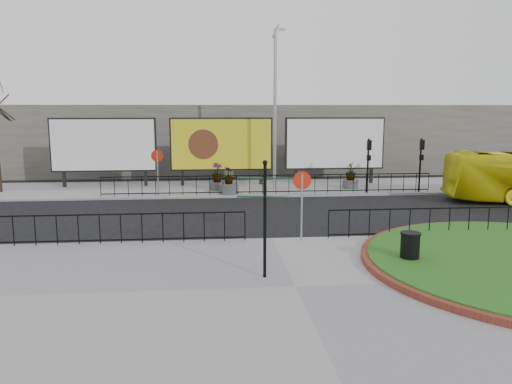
{
  "coord_description": "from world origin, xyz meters",
  "views": [
    {
      "loc": [
        -2.16,
        -17.38,
        4.74
      ],
      "look_at": [
        -0.4,
        1.93,
        1.5
      ],
      "focal_mm": 35.0,
      "sensor_mm": 36.0,
      "label": 1
    }
  ],
  "objects": [
    {
      "name": "signal_pole_a",
      "position": [
        6.5,
        9.34,
        2.1
      ],
      "size": [
        0.22,
        0.26,
        3.0
      ],
      "color": "black",
      "rests_on": "pavement_far"
    },
    {
      "name": "billboard_right",
      "position": [
        5.5,
        12.97,
        2.6
      ],
      "size": [
        6.2,
        0.31,
        4.1
      ],
      "color": "black",
      "rests_on": "pavement_far"
    },
    {
      "name": "planter_c",
      "position": [
        6.0,
        11.0,
        0.72
      ],
      "size": [
        0.93,
        0.93,
        1.54
      ],
      "color": "#4C4C4F",
      "rests_on": "pavement_far"
    },
    {
      "name": "railing_far",
      "position": [
        1.0,
        9.3,
        0.67
      ],
      "size": [
        18.0,
        0.1,
        1.1
      ],
      "primitive_type": null,
      "color": "black",
      "rests_on": "pavement_far"
    },
    {
      "name": "speed_sign_near",
      "position": [
        1.0,
        -0.4,
        1.92
      ],
      "size": [
        0.64,
        0.07,
        2.47
      ],
      "color": "gray",
      "rests_on": "pavement_near"
    },
    {
      "name": "pavement_near",
      "position": [
        0.0,
        -5.0,
        0.06
      ],
      "size": [
        30.0,
        10.0,
        0.12
      ],
      "primitive_type": "cube",
      "color": "gray",
      "rests_on": "ground"
    },
    {
      "name": "litter_bin",
      "position": [
        3.72,
        -3.48,
        0.62
      ],
      "size": [
        0.6,
        0.6,
        1.0
      ],
      "color": "black",
      "rests_on": "pavement_near"
    },
    {
      "name": "planter_b",
      "position": [
        -1.2,
        9.65,
        0.62
      ],
      "size": [
        1.07,
        1.07,
        1.5
      ],
      "color": "#4C4C4F",
      "rests_on": "pavement_far"
    },
    {
      "name": "railing_near_right",
      "position": [
        6.5,
        -0.3,
        0.67
      ],
      "size": [
        9.0,
        0.1,
        1.1
      ],
      "primitive_type": null,
      "color": "black",
      "rests_on": "pavement_near"
    },
    {
      "name": "billboard_left",
      "position": [
        -8.5,
        12.97,
        2.6
      ],
      "size": [
        6.2,
        0.31,
        4.1
      ],
      "color": "black",
      "rests_on": "pavement_far"
    },
    {
      "name": "fingerpost_sign",
      "position": [
        -0.72,
        -4.18,
        2.09
      ],
      "size": [
        1.53,
        0.54,
        3.26
      ],
      "rotation": [
        0.0,
        0.0,
        -0.27
      ],
      "color": "black",
      "rests_on": "pavement_near"
    },
    {
      "name": "railing_near_left",
      "position": [
        -6.0,
        -0.3,
        0.67
      ],
      "size": [
        10.0,
        0.1,
        1.1
      ],
      "primitive_type": null,
      "color": "black",
      "rests_on": "pavement_near"
    },
    {
      "name": "pavement_far",
      "position": [
        0.0,
        12.0,
        0.06
      ],
      "size": [
        44.0,
        6.0,
        0.12
      ],
      "primitive_type": "cube",
      "color": "gray",
      "rests_on": "ground"
    },
    {
      "name": "building_backdrop",
      "position": [
        0.0,
        22.0,
        2.5
      ],
      "size": [
        40.0,
        10.0,
        5.0
      ],
      "primitive_type": "cube",
      "color": "slate",
      "rests_on": "ground"
    },
    {
      "name": "planter_a",
      "position": [
        -1.81,
        11.0,
        0.77
      ],
      "size": [
        0.91,
        0.91,
        1.58
      ],
      "color": "#4C4C4F",
      "rests_on": "pavement_far"
    },
    {
      "name": "speed_sign_far",
      "position": [
        -5.0,
        9.4,
        1.92
      ],
      "size": [
        0.64,
        0.07,
        2.47
      ],
      "color": "gray",
      "rests_on": "pavement_far"
    },
    {
      "name": "billboard_mid",
      "position": [
        -1.5,
        12.97,
        2.6
      ],
      "size": [
        6.2,
        0.31,
        4.1
      ],
      "color": "black",
      "rests_on": "pavement_far"
    },
    {
      "name": "signal_pole_b",
      "position": [
        9.5,
        9.34,
        2.1
      ],
      "size": [
        0.22,
        0.26,
        3.0
      ],
      "color": "black",
      "rests_on": "pavement_far"
    },
    {
      "name": "lamp_post",
      "position": [
        1.51,
        11.0,
        4.83
      ],
      "size": [
        0.74,
        0.18,
        9.23
      ],
      "color": "gray",
      "rests_on": "pavement_far"
    },
    {
      "name": "ground",
      "position": [
        0.0,
        0.0,
        0.0
      ],
      "size": [
        90.0,
        90.0,
        0.0
      ],
      "primitive_type": "plane",
      "color": "black",
      "rests_on": "ground"
    }
  ]
}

